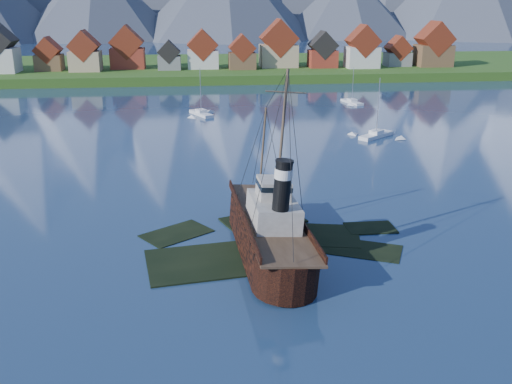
{
  "coord_description": "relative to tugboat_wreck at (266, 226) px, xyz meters",
  "views": [
    {
      "loc": [
        -6.58,
        -58.71,
        27.16
      ],
      "look_at": [
        0.75,
        6.0,
        5.0
      ],
      "focal_mm": 40.0,
      "sensor_mm": 36.0,
      "label": 1
    }
  ],
  "objects": [
    {
      "name": "ground",
      "position": [
        -1.25,
        -0.61,
        -2.76
      ],
      "size": [
        1400.0,
        1400.0,
        0.0
      ],
      "primitive_type": "plane",
      "color": "navy",
      "rests_on": "ground"
    },
    {
      "name": "sailboat_e",
      "position": [
        35.71,
        91.99,
        -2.54
      ],
      "size": [
        4.4,
        9.0,
        10.13
      ],
      "rotation": [
        0.0,
        0.0,
        0.27
      ],
      "color": "silver",
      "rests_on": "ground"
    },
    {
      "name": "shore_bank",
      "position": [
        -1.25,
        169.39,
        -2.76
      ],
      "size": [
        600.0,
        80.0,
        3.2
      ],
      "primitive_type": "cube",
      "color": "#1C3F12",
      "rests_on": "ground"
    },
    {
      "name": "tugboat_wreck",
      "position": [
        0.0,
        0.0,
        0.0
      ],
      "size": [
        6.4,
        27.58,
        21.85
      ],
      "rotation": [
        0.0,
        0.07,
        0.05
      ],
      "color": "black",
      "rests_on": "ground"
    },
    {
      "name": "sailboat_c",
      "position": [
        -5.61,
        79.8,
        -2.49
      ],
      "size": [
        5.96,
        9.38,
        11.94
      ],
      "rotation": [
        0.0,
        0.0,
        0.43
      ],
      "color": "silver",
      "rests_on": "ground"
    },
    {
      "name": "shoal",
      "position": [
        0.53,
        1.55,
        -3.11
      ],
      "size": [
        31.71,
        21.24,
        1.14
      ],
      "color": "black",
      "rests_on": "ground"
    },
    {
      "name": "seawall",
      "position": [
        -1.25,
        131.39,
        -2.76
      ],
      "size": [
        600.0,
        2.5,
        2.0
      ],
      "primitive_type": "cube",
      "color": "#3F3D38",
      "rests_on": "ground"
    },
    {
      "name": "sailboat_d",
      "position": [
        29.75,
        52.1,
        -2.47
      ],
      "size": [
        8.73,
        7.6,
        12.69
      ],
      "rotation": [
        0.0,
        0.0,
        -0.9
      ],
      "color": "silver",
      "rests_on": "ground"
    },
    {
      "name": "town",
      "position": [
        -34.37,
        151.58,
        6.23
      ],
      "size": [
        250.96,
        16.69,
        17.3
      ],
      "color": "maroon",
      "rests_on": "ground"
    }
  ]
}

